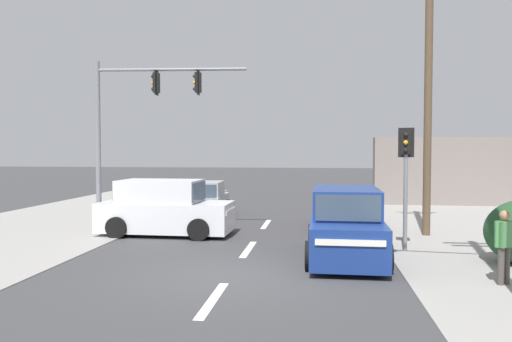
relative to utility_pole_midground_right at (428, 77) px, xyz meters
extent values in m
plane|color=#3A3A3D|center=(-5.70, -6.06, -5.38)|extent=(140.00, 140.00, 0.00)
cube|color=silver|center=(-5.70, -8.06, -5.38)|extent=(0.20, 2.40, 0.01)
cube|color=silver|center=(-5.70, -3.06, -5.38)|extent=(0.20, 2.40, 0.01)
cube|color=silver|center=(-5.70, 1.94, -5.38)|extent=(0.20, 2.40, 0.01)
cube|color=gray|center=(-14.20, -2.06, -5.37)|extent=(8.00, 40.00, 0.02)
cylinder|color=brown|center=(0.00, 0.00, -0.24)|extent=(0.26, 0.26, 10.27)
cylinder|color=slate|center=(-11.32, -0.87, -2.38)|extent=(0.18, 0.18, 6.00)
cylinder|color=slate|center=(-8.73, -0.68, 0.32)|extent=(5.19, 0.49, 0.11)
cube|color=black|center=(-9.24, -0.72, -0.13)|extent=(0.22, 0.27, 0.68)
cube|color=black|center=(-9.24, -0.72, -0.13)|extent=(0.07, 0.44, 0.84)
sphere|color=black|center=(-9.36, -0.72, 0.09)|extent=(0.13, 0.13, 0.13)
sphere|color=orange|center=(-9.36, -0.72, -0.13)|extent=(0.13, 0.13, 0.13)
sphere|color=black|center=(-9.36, -0.72, -0.35)|extent=(0.13, 0.13, 0.13)
cube|color=black|center=(-7.79, -0.61, -0.13)|extent=(0.22, 0.27, 0.68)
cube|color=black|center=(-7.79, -0.61, -0.13)|extent=(0.07, 0.44, 0.84)
sphere|color=black|center=(-7.91, -0.62, 0.09)|extent=(0.13, 0.13, 0.13)
sphere|color=orange|center=(-7.91, -0.62, -0.13)|extent=(0.13, 0.13, 0.13)
sphere|color=black|center=(-7.91, -0.62, -0.35)|extent=(0.13, 0.13, 0.13)
cylinder|color=slate|center=(-1.19, -2.87, -3.98)|extent=(0.12, 0.12, 2.80)
cube|color=black|center=(-1.19, -2.87, -2.24)|extent=(0.30, 0.26, 0.68)
cube|color=black|center=(-1.19, -2.87, -2.24)|extent=(0.44, 0.15, 0.84)
sphere|color=black|center=(-1.22, -2.99, -2.02)|extent=(0.13, 0.13, 0.13)
sphere|color=orange|center=(-1.22, -2.99, -2.24)|extent=(0.13, 0.13, 0.13)
sphere|color=black|center=(-1.22, -2.99, -2.46)|extent=(0.13, 0.13, 0.13)
cube|color=gray|center=(5.30, 9.94, -3.58)|extent=(12.00, 1.00, 3.60)
cube|color=navy|center=(-2.93, -4.03, -4.74)|extent=(1.89, 4.52, 1.00)
cube|color=navy|center=(-2.92, -3.83, -3.86)|extent=(1.75, 2.72, 0.76)
cube|color=#384756|center=(-2.94, -5.20, -3.86)|extent=(1.58, 0.08, 0.65)
cube|color=#384756|center=(-2.91, -2.46, -3.86)|extent=(1.55, 0.08, 0.61)
cube|color=white|center=(-2.95, -6.30, -4.52)|extent=(1.56, 0.06, 0.14)
cylinder|color=black|center=(-2.02, -5.44, -5.02)|extent=(0.23, 0.72, 0.72)
cylinder|color=black|center=(-3.86, -5.42, -5.02)|extent=(0.23, 0.72, 0.72)
cylinder|color=black|center=(-1.99, -2.65, -5.02)|extent=(0.23, 0.72, 0.72)
cylinder|color=black|center=(-3.83, -2.63, -5.02)|extent=(0.23, 0.72, 0.72)
cube|color=silver|center=(-8.87, -0.92, -4.74)|extent=(4.54, 1.93, 1.00)
cube|color=silver|center=(-9.07, -0.92, -3.86)|extent=(2.74, 1.78, 0.76)
cube|color=#384756|center=(-7.70, -0.95, -3.86)|extent=(0.09, 1.58, 0.65)
cube|color=#384756|center=(-10.44, -0.89, -3.86)|extent=(0.09, 1.55, 0.61)
cube|color=white|center=(-6.60, -0.97, -4.52)|extent=(0.07, 1.56, 0.14)
cylinder|color=black|center=(-7.45, -0.03, -5.02)|extent=(0.72, 0.24, 0.72)
cylinder|color=black|center=(-7.49, -1.87, -5.02)|extent=(0.72, 0.24, 0.72)
cylinder|color=black|center=(-10.24, 0.03, -5.02)|extent=(0.72, 0.24, 0.72)
cylinder|color=black|center=(-10.28, -1.81, -5.02)|extent=(0.72, 0.24, 0.72)
cube|color=maroon|center=(-2.72, 1.33, -4.87)|extent=(1.73, 3.66, 0.76)
cube|color=maroon|center=(-2.70, 1.63, -4.17)|extent=(1.55, 1.95, 0.64)
cube|color=#384756|center=(-2.74, 0.66, -4.17)|extent=(1.36, 0.11, 0.54)
cube|color=#384756|center=(-2.67, 2.60, -4.17)|extent=(1.33, 0.11, 0.51)
cube|color=white|center=(-2.78, -0.48, -4.70)|extent=(1.36, 0.09, 0.14)
cylinder|color=black|center=(-1.96, 0.19, -5.08)|extent=(0.20, 0.61, 0.60)
cylinder|color=black|center=(-3.56, 0.25, -5.08)|extent=(0.20, 0.61, 0.60)
cylinder|color=black|center=(-1.87, 2.42, -5.08)|extent=(0.20, 0.61, 0.60)
cylinder|color=black|center=(-3.47, 2.48, -5.08)|extent=(0.20, 0.61, 0.60)
cube|color=#A3A8AD|center=(-8.65, 4.33, -4.87)|extent=(1.75, 3.66, 0.76)
cube|color=#A3A8AD|center=(-8.64, 4.03, -4.17)|extent=(1.56, 1.96, 0.64)
cube|color=#384756|center=(-8.68, 5.00, -4.17)|extent=(1.36, 0.12, 0.54)
cube|color=#384756|center=(-8.60, 3.06, -4.17)|extent=(1.33, 0.12, 0.51)
cube|color=white|center=(-8.73, 6.15, -4.70)|extent=(1.36, 0.10, 0.14)
cylinder|color=black|center=(-9.50, 5.41, -5.08)|extent=(0.21, 0.61, 0.60)
cylinder|color=black|center=(-7.90, 5.48, -5.08)|extent=(0.21, 0.61, 0.60)
cylinder|color=black|center=(-9.41, 3.18, -5.08)|extent=(0.21, 0.61, 0.60)
cylinder|color=black|center=(-7.81, 3.25, -5.08)|extent=(0.21, 0.61, 0.60)
cylinder|color=#47423D|center=(0.40, -6.20, -4.96)|extent=(0.14, 0.14, 0.84)
cylinder|color=#47423D|center=(0.25, -6.30, -4.96)|extent=(0.14, 0.14, 0.84)
cube|color=#47844C|center=(0.32, -6.25, -4.26)|extent=(0.42, 0.38, 0.56)
sphere|color=#9E7051|center=(0.32, -6.25, -3.86)|extent=(0.22, 0.22, 0.22)
cylinder|color=#47844C|center=(0.52, -6.12, -4.26)|extent=(0.09, 0.09, 0.54)
cylinder|color=#47844C|center=(0.13, -6.38, -4.26)|extent=(0.09, 0.09, 0.54)
camera|label=1|loc=(-3.66, -17.49, -2.45)|focal=35.00mm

